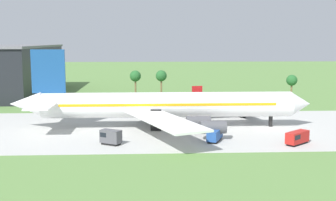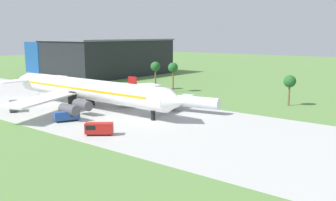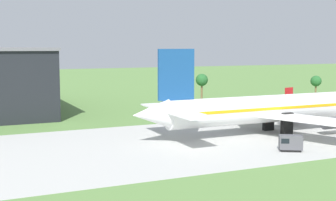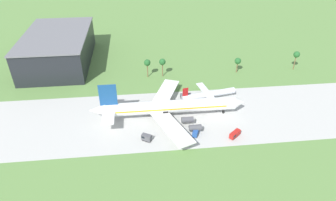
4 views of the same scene
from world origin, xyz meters
name	(u,v)px [view 4 (image 4 of 4)]	position (x,y,z in m)	size (l,w,h in m)	color
ground_plane	(221,114)	(0.00, 0.00, 0.00)	(600.00, 600.00, 0.00)	#5B8442
taxiway_strip	(221,114)	(0.00, 0.00, 0.01)	(320.00, 44.00, 0.02)	#B2B2AD
jet_airliner	(168,107)	(-24.50, 0.79, 5.34)	(69.85, 54.00, 18.22)	white
regional_aircraft	(209,95)	(-3.22, 13.09, 2.86)	(27.68, 25.09, 8.68)	silver
baggage_tug	(196,131)	(-14.30, -12.77, 1.30)	(4.16, 6.24, 2.41)	black
fuel_truck	(146,138)	(-35.28, -14.88, 1.56)	(4.50, 3.75, 2.92)	black
catering_van	(235,134)	(1.21, -16.60, 1.39)	(5.67, 5.17, 2.59)	black
terminal_building	(58,48)	(-84.11, 64.56, 9.20)	(36.72, 61.20, 18.37)	black
palm_tree_row	(212,60)	(4.50, 40.11, 8.35)	(89.41, 3.60, 11.31)	brown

